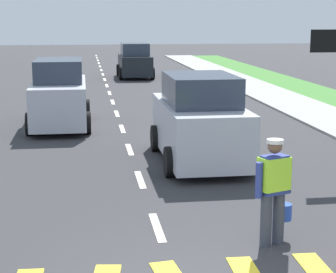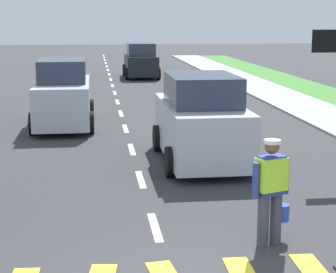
{
  "view_description": "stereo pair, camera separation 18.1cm",
  "coord_description": "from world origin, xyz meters",
  "px_view_note": "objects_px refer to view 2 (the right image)",
  "views": [
    {
      "loc": [
        -1.15,
        -6.71,
        3.48
      ],
      "look_at": [
        0.5,
        4.94,
        1.1
      ],
      "focal_mm": 63.6,
      "sensor_mm": 36.0,
      "label": 1
    },
    {
      "loc": [
        -0.97,
        -6.74,
        3.48
      ],
      "look_at": [
        0.5,
        4.94,
        1.1
      ],
      "focal_mm": 63.6,
      "sensor_mm": 36.0,
      "label": 2
    }
  ],
  "objects_px": {
    "car_oncoming_lead": "(63,95)",
    "car_outgoing_far": "(141,62)",
    "car_outgoing_ahead": "(201,122)",
    "road_worker": "(272,187)"
  },
  "relations": [
    {
      "from": "car_oncoming_lead",
      "to": "car_outgoing_far",
      "type": "xyz_separation_m",
      "value": [
        3.72,
        15.14,
        -0.08
      ]
    },
    {
      "from": "car_outgoing_ahead",
      "to": "car_outgoing_far",
      "type": "distance_m",
      "value": 20.43
    },
    {
      "from": "car_oncoming_lead",
      "to": "car_outgoing_far",
      "type": "distance_m",
      "value": 15.59
    },
    {
      "from": "car_outgoing_ahead",
      "to": "car_oncoming_lead",
      "type": "relative_size",
      "value": 0.96
    },
    {
      "from": "car_outgoing_ahead",
      "to": "road_worker",
      "type": "bearing_deg",
      "value": -88.84
    },
    {
      "from": "car_oncoming_lead",
      "to": "road_worker",
      "type": "bearing_deg",
      "value": -71.3
    },
    {
      "from": "road_worker",
      "to": "car_outgoing_far",
      "type": "height_order",
      "value": "car_outgoing_far"
    },
    {
      "from": "road_worker",
      "to": "car_outgoing_far",
      "type": "bearing_deg",
      "value": 89.81
    },
    {
      "from": "road_worker",
      "to": "car_outgoing_ahead",
      "type": "xyz_separation_m",
      "value": [
        -0.11,
        5.43,
        0.06
      ]
    },
    {
      "from": "road_worker",
      "to": "car_oncoming_lead",
      "type": "distance_m",
      "value": 11.32
    }
  ]
}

